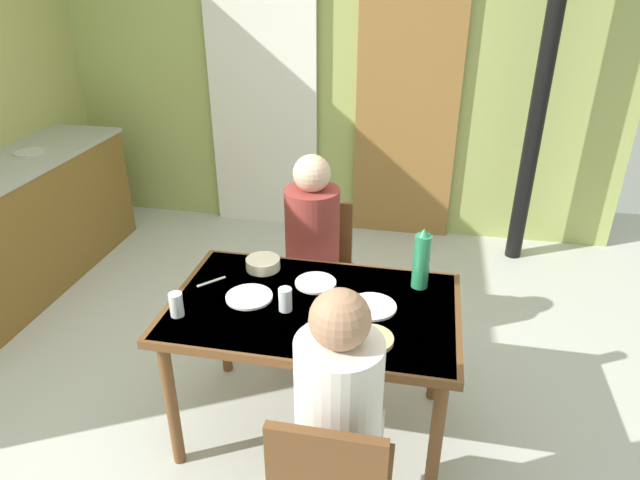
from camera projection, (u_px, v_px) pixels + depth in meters
name	position (u px, v px, depth m)	size (l,w,h in m)	color
ground_plane	(248.00, 399.00, 3.02)	(6.06, 6.06, 0.00)	beige
wall_back	(329.00, 54.00, 4.40)	(4.68, 0.10, 2.89)	#A3AF5E
door_wooden	(406.00, 117.00, 4.42)	(0.80, 0.05, 2.00)	olive
stove_pipe_column	(545.00, 69.00, 3.82)	(0.12, 0.12, 2.89)	black
curtain_panel	(262.00, 84.00, 4.51)	(0.90, 0.03, 2.43)	white
kitchen_counter	(17.00, 228.00, 3.87)	(0.61, 2.03, 0.91)	brown
dining_table	(314.00, 319.00, 2.55)	(1.30, 0.81, 0.74)	brown
chair_far_diner	(317.00, 266.00, 3.31)	(0.40, 0.40, 0.87)	brown
person_near_diner	(339.00, 399.00, 1.91)	(0.30, 0.37, 0.77)	silver
person_far_diner	(312.00, 233.00, 3.06)	(0.30, 0.37, 0.77)	brown
water_bottle_green_near	(422.00, 260.00, 2.59)	(0.08, 0.08, 0.30)	#267F4F
serving_bowl_center	(263.00, 264.00, 2.79)	(0.17, 0.17, 0.06)	#F0E2C1
dinner_plate_near_left	(316.00, 283.00, 2.67)	(0.20, 0.20, 0.01)	white
dinner_plate_near_right	(372.00, 306.00, 2.49)	(0.22, 0.22, 0.01)	white
dinner_plate_far_center	(249.00, 297.00, 2.56)	(0.22, 0.22, 0.01)	white
drinking_glass_by_near_diner	(176.00, 305.00, 2.41)	(0.06, 0.06, 0.11)	silver
drinking_glass_by_far_diner	(285.00, 299.00, 2.45)	(0.06, 0.06, 0.11)	silver
bread_plate_sliced	(370.00, 339.00, 2.27)	(0.19, 0.19, 0.02)	#DBB77A
cutlery_knife_near	(325.00, 310.00, 2.47)	(0.15, 0.02, 0.00)	silver
cutlery_fork_near	(318.00, 344.00, 2.26)	(0.15, 0.02, 0.00)	silver
cutlery_knife_far	(211.00, 282.00, 2.69)	(0.15, 0.02, 0.00)	silver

